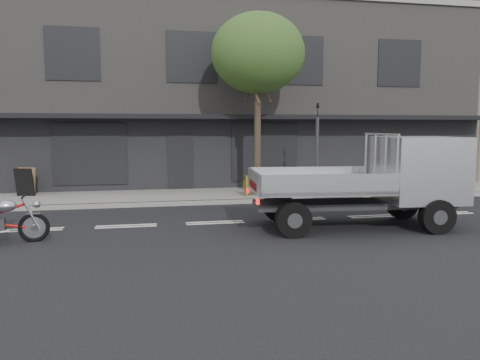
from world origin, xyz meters
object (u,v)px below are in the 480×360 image
(traffic_light_pole, at_px, (317,155))
(sandwich_board, at_px, (24,182))
(construction_barrier, at_px, (265,186))
(flatbed_ute, at_px, (400,173))
(street_tree, at_px, (258,54))

(traffic_light_pole, distance_m, sandwich_board, 10.62)
(construction_barrier, bearing_deg, sandwich_board, 168.94)
(flatbed_ute, height_order, construction_barrier, flatbed_ute)
(street_tree, height_order, flatbed_ute, street_tree)
(construction_barrier, distance_m, sandwich_board, 8.70)
(traffic_light_pole, distance_m, construction_barrier, 2.18)
(flatbed_ute, height_order, sandwich_board, flatbed_ute)
(flatbed_ute, distance_m, sandwich_board, 12.85)
(street_tree, height_order, sandwich_board, street_tree)
(street_tree, distance_m, traffic_light_pole, 4.23)
(flatbed_ute, bearing_deg, traffic_light_pole, 101.74)
(construction_barrier, bearing_deg, flatbed_ute, -64.41)
(traffic_light_pole, relative_size, flatbed_ute, 0.63)
(flatbed_ute, bearing_deg, construction_barrier, 120.67)
(traffic_light_pole, height_order, flatbed_ute, traffic_light_pole)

